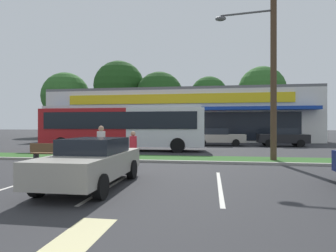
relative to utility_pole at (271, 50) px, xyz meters
name	(u,v)px	position (x,y,z in m)	size (l,w,h in m)	color
grass_median	(151,158)	(-6.16, 0.22, -5.54)	(56.00, 2.20, 0.12)	#2D5B23
curb_lip	(145,161)	(-6.16, -1.00, -5.54)	(56.00, 0.24, 0.12)	#99968C
parking_stripe_1	(113,184)	(-5.92, -6.32, -5.60)	(0.12, 4.80, 0.01)	silver
parking_stripe_2	(220,186)	(-2.66, -5.98, -5.60)	(0.12, 4.80, 0.01)	silver
lot_arrow	(82,234)	(-5.06, -10.23, -5.60)	(0.70, 1.60, 0.01)	beige
storefront_building	(181,116)	(-6.83, 21.48, -2.52)	(31.25, 11.86, 6.16)	silver
tree_far_left	(66,96)	(-27.51, 30.17, 1.26)	(8.00, 8.00, 10.87)	#473323
tree_left	(119,86)	(-18.14, 30.45, 2.76)	(8.38, 8.38, 12.56)	#473323
tree_mid_left	(159,96)	(-11.10, 29.27, 0.96)	(7.55, 7.55, 10.34)	#473323
tree_mid	(209,95)	(-3.34, 30.50, 1.03)	(5.93, 5.93, 9.62)	#473323
tree_mid_right	(262,90)	(5.02, 31.98, 1.93)	(7.39, 7.39, 11.24)	#473323
utility_pole	(271,50)	(0.00, 0.00, 0.00)	(3.09, 2.40, 10.51)	#4C3826
city_bus	(123,126)	(-9.34, 5.31, -3.84)	(11.99, 2.82, 3.25)	#AD191E
bus_stop_bench	(46,152)	(-11.01, -1.77, -5.10)	(1.60, 0.45, 0.95)	brown
car_0	(283,137)	(3.31, 11.44, -4.80)	(4.18, 1.90, 1.59)	black
car_1	(133,137)	(-10.30, 11.47, -4.83)	(4.61, 1.87, 1.52)	black
car_3	(92,161)	(-6.45, -6.65, -4.86)	(1.91, 4.43, 1.43)	#9E998C
car_4	(218,137)	(-2.31, 11.40, -4.81)	(4.69, 1.88, 1.57)	#9E998C
pedestrian_near_bench	(101,146)	(-7.74, -2.81, -4.69)	(0.37, 0.37, 1.82)	#1E2338
pedestrian_by_pole	(133,150)	(-6.23, -2.96, -4.81)	(0.32, 0.32, 1.58)	#1E2338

